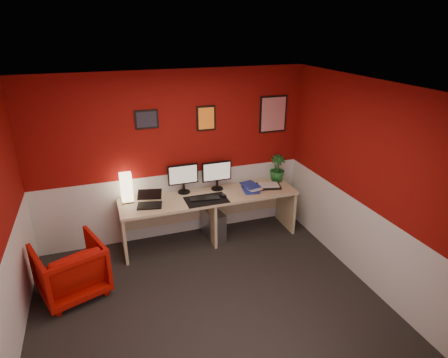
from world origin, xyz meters
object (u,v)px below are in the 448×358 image
shoji_lamp (127,189)px  monitor_right (217,171)px  pc_tower (214,225)px  armchair (71,269)px  laptop (149,199)px  monitor_left (183,174)px  desk (210,218)px  zen_tray (269,186)px  potted_plant (277,168)px

shoji_lamp → monitor_right: bearing=-0.2°
pc_tower → shoji_lamp: bearing=161.9°
armchair → monitor_right: bearing=-178.5°
armchair → pc_tower: bearing=178.3°
laptop → armchair: 1.31m
shoji_lamp → armchair: (-0.80, -0.83, -0.59)m
shoji_lamp → laptop: bearing=-42.9°
laptop → monitor_left: (0.55, 0.29, 0.18)m
laptop → monitor_left: 0.65m
monitor_left → pc_tower: 0.91m
desk → armchair: desk is taller
laptop → zen_tray: bearing=14.8°
laptop → armchair: (-1.06, -0.58, -0.50)m
monitor_right → zen_tray: size_ratio=1.66×
monitor_right → zen_tray: 0.84m
shoji_lamp → pc_tower: 1.41m
zen_tray → armchair: bearing=-167.6°
laptop → zen_tray: (1.83, 0.06, -0.09)m
monitor_right → potted_plant: monitor_right is taller
shoji_lamp → pc_tower: (1.21, -0.17, -0.70)m
pc_tower → monitor_right: bearing=46.0°
monitor_left → pc_tower: bearing=-28.4°
desk → shoji_lamp: size_ratio=6.50×
potted_plant → pc_tower: potted_plant is taller
potted_plant → desk: bearing=-170.9°
shoji_lamp → zen_tray: (2.10, -0.19, -0.18)m
shoji_lamp → armchair: 1.29m
potted_plant → pc_tower: (-1.12, -0.17, -0.72)m
desk → monitor_left: (-0.33, 0.23, 0.66)m
laptop → armchair: size_ratio=0.44×
desk → shoji_lamp: shoji_lamp is taller
monitor_left → monitor_right: bearing=-4.9°
desk → armchair: 2.05m
desk → armchair: bearing=-161.8°
desk → laptop: 1.00m
monitor_right → armchair: size_ratio=0.77×
shoji_lamp → pc_tower: size_ratio=0.89×
armchair → shoji_lamp: bearing=-153.6°
monitor_left → potted_plant: 1.51m
laptop → armchair: laptop is taller
shoji_lamp → monitor_left: size_ratio=0.69×
shoji_lamp → potted_plant: bearing=-0.0°
shoji_lamp → pc_tower: shoji_lamp is taller
potted_plant → pc_tower: 1.34m
monitor_right → monitor_left: bearing=175.1°
desk → monitor_left: monitor_left is taller
monitor_right → pc_tower: monitor_right is taller
laptop → pc_tower: size_ratio=0.73×
desk → monitor_right: size_ratio=4.48×
desk → monitor_right: monitor_right is taller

